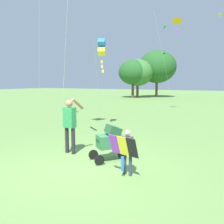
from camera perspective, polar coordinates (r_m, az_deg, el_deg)
name	(u,v)px	position (r m, az deg, el deg)	size (l,w,h in m)	color
ground_plane	(83,167)	(6.30, -7.05, -13.29)	(120.00, 120.00, 0.00)	#668E47
treeline_distant	(204,69)	(31.95, 21.61, 9.86)	(30.04, 8.07, 6.78)	brown
child_with_butterfly_kite	(127,148)	(5.54, 3.66, -8.92)	(0.79, 0.44, 1.10)	#33384C
person_adult_flyer	(70,121)	(7.26, -10.36, -2.29)	(0.56, 0.51, 1.75)	#232328
stroller	(110,140)	(6.57, -0.59, -6.79)	(0.92, 1.03, 1.03)	black
kite_orange_delta	(102,48)	(11.25, -2.57, 15.57)	(1.51, 2.96, 4.24)	blue
kite_blue_high	(177,22)	(18.05, 15.68, 20.56)	(0.93, 3.83, 6.70)	#F4A319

